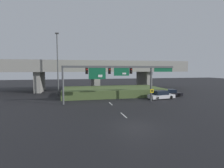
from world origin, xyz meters
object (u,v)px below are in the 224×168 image
at_px(speed_limit_sign, 152,93).
at_px(highway_light_pole_near, 58,62).
at_px(parked_sedan_near_right, 161,95).
at_px(signal_gantry, 117,72).
at_px(parked_sedan_mid_right, 170,93).

xyz_separation_m(speed_limit_sign, highway_light_pole_near, (-15.26, 11.68, 5.25)).
bearing_deg(speed_limit_sign, parked_sedan_near_right, 39.38).
bearing_deg(speed_limit_sign, signal_gantry, 168.83).
height_order(signal_gantry, parked_sedan_mid_right, signal_gantry).
distance_m(speed_limit_sign, parked_sedan_mid_right, 8.11).
height_order(highway_light_pole_near, parked_sedan_near_right, highway_light_pole_near).
height_order(highway_light_pole_near, parked_sedan_mid_right, highway_light_pole_near).
bearing_deg(speed_limit_sign, highway_light_pole_near, 142.57).
bearing_deg(highway_light_pole_near, signal_gantry, -47.35).
distance_m(signal_gantry, parked_sedan_near_right, 9.51).
height_order(signal_gantry, parked_sedan_near_right, signal_gantry).
height_order(parked_sedan_near_right, parked_sedan_mid_right, parked_sedan_near_right).
bearing_deg(highway_light_pole_near, parked_sedan_near_right, -26.88).
relative_size(parked_sedan_near_right, parked_sedan_mid_right, 1.06).
distance_m(signal_gantry, speed_limit_sign, 6.54).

